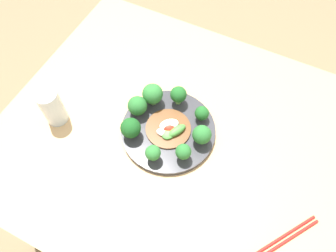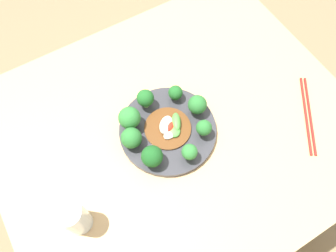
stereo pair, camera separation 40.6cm
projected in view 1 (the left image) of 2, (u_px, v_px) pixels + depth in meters
ground_plane at (173, 207)px, 1.57m from camera, size 8.00×8.00×0.00m
table at (175, 181)px, 1.25m from camera, size 1.00×0.85×0.73m
plate at (168, 131)px, 0.93m from camera, size 0.27×0.27×0.02m
broccoli_southwest at (202, 113)px, 0.92m from camera, size 0.04×0.04×0.05m
broccoli_northwest at (183, 152)px, 0.85m from camera, size 0.04×0.04×0.06m
broccoli_northeast at (131, 128)px, 0.88m from camera, size 0.06×0.06×0.07m
broccoli_north at (153, 153)px, 0.85m from camera, size 0.04×0.04×0.06m
broccoli_east at (137, 106)px, 0.92m from camera, size 0.06×0.06×0.06m
broccoli_southeast at (153, 94)px, 0.94m from camera, size 0.06×0.06×0.07m
broccoli_south at (178, 95)px, 0.94m from camera, size 0.05×0.05×0.06m
broccoli_west at (202, 135)px, 0.88m from camera, size 0.05×0.05×0.06m
stirfry_center at (169, 129)px, 0.92m from camera, size 0.13×0.13×0.02m
drinking_glass at (52, 107)px, 0.91m from camera, size 0.06×0.06×0.12m
chopsticks at (276, 244)px, 0.78m from camera, size 0.16×0.22×0.01m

